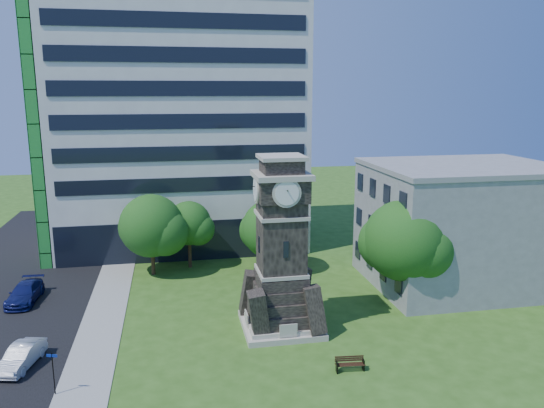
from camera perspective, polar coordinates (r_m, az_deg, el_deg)
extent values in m
plane|color=#2D5317|center=(36.25, -3.18, -14.81)|extent=(160.00, 160.00, 0.00)
cube|color=gray|center=(40.87, -17.80, -12.13)|extent=(3.00, 70.00, 0.06)
cube|color=#B4AD9D|center=(38.39, 0.96, -12.86)|extent=(5.40, 5.40, 0.40)
cube|color=#B4AD9D|center=(38.25, 0.96, -12.38)|extent=(4.80, 4.80, 0.30)
cube|color=black|center=(36.01, 1.00, -2.71)|extent=(3.00, 3.00, 6.40)
cube|color=#B4AD9D|center=(36.89, 0.98, -7.22)|extent=(3.25, 3.25, 0.25)
cube|color=#B4AD9D|center=(35.76, 1.00, -1.16)|extent=(3.25, 3.25, 0.25)
cube|color=black|center=(34.85, 1.51, -4.92)|extent=(0.35, 0.08, 1.10)
cube|color=black|center=(35.40, 1.01, 1.68)|extent=(3.30, 3.30, 1.60)
cube|color=#B4AD9D|center=(35.25, 1.02, 3.12)|extent=(3.70, 3.70, 0.35)
cylinder|color=white|center=(33.70, 1.63, 1.15)|extent=(1.56, 0.06, 1.56)
cylinder|color=white|center=(35.08, -1.82, 1.58)|extent=(0.06, 1.56, 1.56)
cube|color=black|center=(35.16, 1.02, 4.09)|extent=(2.60, 2.60, 0.90)
cube|color=#B4AD9D|center=(35.08, 1.03, 5.06)|extent=(3.00, 3.00, 0.25)
cube|color=silver|center=(58.13, -9.82, 9.55)|extent=(25.00, 15.00, 28.00)
cube|color=black|center=(52.88, -9.19, -3.87)|extent=(24.50, 0.80, 4.00)
cube|color=#929497|center=(48.16, 19.67, -2.32)|extent=(15.00, 12.00, 10.00)
cube|color=#929497|center=(47.20, 20.11, 3.81)|extent=(15.20, 12.20, 0.40)
imported|color=silver|center=(36.61, -25.35, -14.60)|extent=(2.29, 4.26, 1.33)
imported|color=#121850|center=(46.77, -25.04, -8.68)|extent=(2.31, 5.08, 1.44)
imported|color=#4F4E54|center=(43.66, 17.25, -9.57)|extent=(5.03, 2.45, 1.38)
cube|color=black|center=(33.09, 6.99, -17.03)|extent=(0.06, 0.44, 0.68)
cube|color=black|center=(33.58, 9.79, -16.66)|extent=(0.06, 0.44, 0.68)
cube|color=#322011|center=(33.28, 8.41, -16.70)|extent=(1.75, 0.47, 0.04)
cube|color=#322011|center=(33.33, 8.30, -16.12)|extent=(1.75, 0.04, 0.39)
cylinder|color=black|center=(32.60, -22.44, -16.57)|extent=(0.06, 0.06, 2.51)
cube|color=navy|center=(32.10, -22.60, -14.83)|extent=(0.60, 0.04, 0.15)
cylinder|color=#332114|center=(49.50, -12.68, -5.94)|extent=(0.35, 0.35, 2.66)
sphere|color=#2A6A1F|center=(48.61, -12.85, -2.29)|extent=(5.67, 5.67, 5.67)
sphere|color=#2A6A1F|center=(48.16, -11.50, -3.00)|extent=(4.26, 4.26, 4.26)
sphere|color=#2A6A1F|center=(49.42, -13.96, -2.46)|extent=(3.97, 3.97, 3.97)
cylinder|color=#332114|center=(50.85, -8.83, -5.39)|extent=(0.32, 0.32, 2.50)
sphere|color=#2B5B1B|center=(50.03, -8.94, -2.04)|extent=(4.14, 4.14, 4.14)
sphere|color=#2B5B1B|center=(49.78, -7.95, -2.66)|extent=(3.11, 3.11, 3.11)
sphere|color=#2B5B1B|center=(50.58, -9.77, -2.24)|extent=(2.90, 2.90, 2.90)
cylinder|color=#332114|center=(49.36, -0.04, -5.89)|extent=(0.37, 0.37, 2.33)
sphere|color=#275318|center=(48.56, -0.04, -2.69)|extent=(5.51, 5.51, 5.51)
sphere|color=#275318|center=(48.37, 1.37, -3.31)|extent=(4.14, 4.14, 4.14)
sphere|color=#275318|center=(49.12, -1.30, -2.84)|extent=(3.86, 3.86, 3.86)
cylinder|color=#332114|center=(42.78, 13.76, -8.62)|extent=(0.39, 0.39, 3.04)
sphere|color=#215318|center=(41.63, 14.01, -3.83)|extent=(6.23, 6.23, 6.23)
sphere|color=#215318|center=(41.79, 15.89, -4.72)|extent=(4.67, 4.67, 4.67)
sphere|color=#215318|center=(41.97, 12.19, -4.09)|extent=(4.36, 4.36, 4.36)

